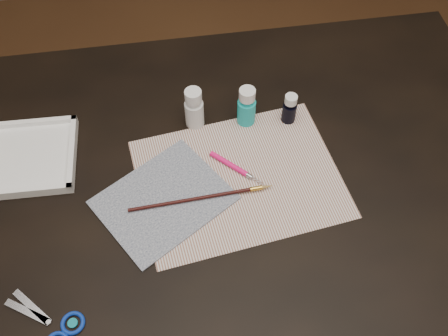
{
  "coord_description": "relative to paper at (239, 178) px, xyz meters",
  "views": [
    {
      "loc": [
        -0.09,
        -0.55,
        1.61
      ],
      "look_at": [
        0.0,
        0.0,
        0.8
      ],
      "focal_mm": 40.0,
      "sensor_mm": 36.0,
      "label": 1
    }
  ],
  "objects": [
    {
      "name": "ground",
      "position": [
        -0.03,
        -0.0,
        -0.76
      ],
      "size": [
        3.5,
        3.5,
        0.02
      ],
      "primitive_type": "cube",
      "color": "#422614",
      "rests_on": "ground"
    },
    {
      "name": "table",
      "position": [
        -0.03,
        -0.0,
        -0.38
      ],
      "size": [
        1.3,
        0.9,
        0.75
      ],
      "primitive_type": "cube",
      "color": "black",
      "rests_on": "ground"
    },
    {
      "name": "paper",
      "position": [
        0.0,
        0.0,
        0.0
      ],
      "size": [
        0.44,
        0.36,
        0.0
      ],
      "primitive_type": "cube",
      "rotation": [
        0.0,
        0.0,
        0.13
      ],
      "color": "silver",
      "rests_on": "table"
    },
    {
      "name": "canvas",
      "position": [
        -0.16,
        -0.03,
        0.0
      ],
      "size": [
        0.31,
        0.29,
        0.0
      ],
      "primitive_type": "cube",
      "rotation": [
        0.0,
        0.0,
        0.56
      ],
      "color": "#121D3D",
      "rests_on": "paper"
    },
    {
      "name": "paint_bottle_white",
      "position": [
        -0.07,
        0.16,
        0.05
      ],
      "size": [
        0.04,
        0.04,
        0.1
      ],
      "primitive_type": "cylinder",
      "rotation": [
        0.0,
        0.0,
        0.06
      ],
      "color": "silver",
      "rests_on": "table"
    },
    {
      "name": "paint_bottle_cyan",
      "position": [
        0.04,
        0.15,
        0.05
      ],
      "size": [
        0.05,
        0.05,
        0.1
      ],
      "primitive_type": "cylinder",
      "rotation": [
        0.0,
        0.0,
        0.18
      ],
      "color": "#17B0B2",
      "rests_on": "table"
    },
    {
      "name": "paint_bottle_navy",
      "position": [
        0.13,
        0.14,
        0.04
      ],
      "size": [
        0.03,
        0.03,
        0.08
      ],
      "primitive_type": "cylinder",
      "rotation": [
        0.0,
        0.0,
        -0.03
      ],
      "color": "black",
      "rests_on": "table"
    },
    {
      "name": "paintbrush",
      "position": [
        -0.08,
        -0.04,
        0.01
      ],
      "size": [
        0.29,
        0.02,
        0.01
      ],
      "primitive_type": null,
      "rotation": [
        0.0,
        0.0,
        0.04
      ],
      "color": "black",
      "rests_on": "canvas"
    },
    {
      "name": "craft_knife",
      "position": [
        -0.0,
        0.02,
        0.01
      ],
      "size": [
        0.1,
        0.1,
        0.01
      ],
      "primitive_type": null,
      "rotation": [
        0.0,
        0.0,
        -0.79
      ],
      "color": "#FF1573",
      "rests_on": "paper"
    },
    {
      "name": "scissors",
      "position": [
        -0.39,
        -0.24,
        0.0
      ],
      "size": [
        0.18,
        0.16,
        0.01
      ],
      "primitive_type": null,
      "rotation": [
        0.0,
        0.0,
        2.57
      ],
      "color": "silver",
      "rests_on": "table"
    },
    {
      "name": "palette_tray",
      "position": [
        -0.43,
        0.11,
        0.01
      ],
      "size": [
        0.2,
        0.2,
        0.02
      ],
      "primitive_type": "cube",
      "rotation": [
        0.0,
        0.0,
        -0.04
      ],
      "color": "white",
      "rests_on": "table"
    }
  ]
}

